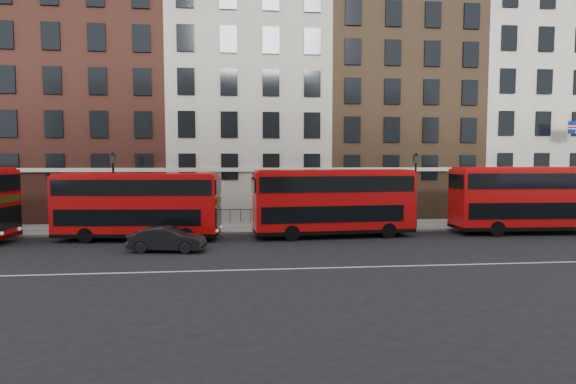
{
  "coord_description": "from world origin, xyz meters",
  "views": [
    {
      "loc": [
        -0.65,
        -21.89,
        4.89
      ],
      "look_at": [
        2.1,
        5.0,
        3.0
      ],
      "focal_mm": 28.0,
      "sensor_mm": 36.0,
      "label": 1
    }
  ],
  "objects": [
    {
      "name": "ground",
      "position": [
        0.0,
        0.0,
        0.0
      ],
      "size": [
        120.0,
        120.0,
        0.0
      ],
      "primitive_type": "plane",
      "color": "black",
      "rests_on": "ground"
    },
    {
      "name": "pavement",
      "position": [
        0.0,
        10.5,
        0.07
      ],
      "size": [
        80.0,
        5.0,
        0.15
      ],
      "primitive_type": "cube",
      "color": "gray",
      "rests_on": "ground"
    },
    {
      "name": "kerb",
      "position": [
        0.0,
        8.0,
        0.08
      ],
      "size": [
        80.0,
        0.3,
        0.16
      ],
      "primitive_type": "cube",
      "color": "gray",
      "rests_on": "ground"
    },
    {
      "name": "road_centre_line",
      "position": [
        0.0,
        -2.0,
        0.01
      ],
      "size": [
        70.0,
        0.12,
        0.01
      ],
      "primitive_type": "cube",
      "color": "white",
      "rests_on": "ground"
    },
    {
      "name": "building_terrace",
      "position": [
        -0.31,
        17.88,
        10.24
      ],
      "size": [
        64.0,
        11.95,
        22.0
      ],
      "color": "#B4AD9B",
      "rests_on": "ground"
    },
    {
      "name": "bus_b",
      "position": [
        -7.05,
        6.3,
        2.22
      ],
      "size": [
        10.02,
        3.26,
        4.14
      ],
      "rotation": [
        0.0,
        0.0,
        -0.09
      ],
      "color": "red",
      "rests_on": "ground"
    },
    {
      "name": "bus_c",
      "position": [
        5.14,
        6.29,
        2.31
      ],
      "size": [
        10.42,
        3.17,
        4.32
      ],
      "rotation": [
        0.0,
        0.0,
        0.07
      ],
      "color": "red",
      "rests_on": "ground"
    },
    {
      "name": "bus_d",
      "position": [
        18.74,
        6.3,
        2.4
      ],
      "size": [
        10.76,
        3.04,
        4.48
      ],
      "rotation": [
        0.0,
        0.0,
        -0.04
      ],
      "color": "red",
      "rests_on": "ground"
    },
    {
      "name": "car_front",
      "position": [
        -4.68,
        2.57,
        0.67
      ],
      "size": [
        4.21,
        1.99,
        1.33
      ],
      "primitive_type": "imported",
      "rotation": [
        0.0,
        0.0,
        1.42
      ],
      "color": "black",
      "rests_on": "ground"
    },
    {
      "name": "lamp_post_left",
      "position": [
        -9.06,
        8.55,
        3.08
      ],
      "size": [
        0.44,
        0.44,
        5.33
      ],
      "color": "black",
      "rests_on": "pavement"
    },
    {
      "name": "lamp_post_right",
      "position": [
        11.51,
        8.6,
        3.08
      ],
      "size": [
        0.44,
        0.44,
        5.33
      ],
      "color": "black",
      "rests_on": "pavement"
    },
    {
      "name": "iron_railings",
      "position": [
        0.0,
        12.7,
        0.65
      ],
      "size": [
        6.6,
        0.06,
        1.0
      ],
      "primitive_type": null,
      "color": "black",
      "rests_on": "pavement"
    }
  ]
}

